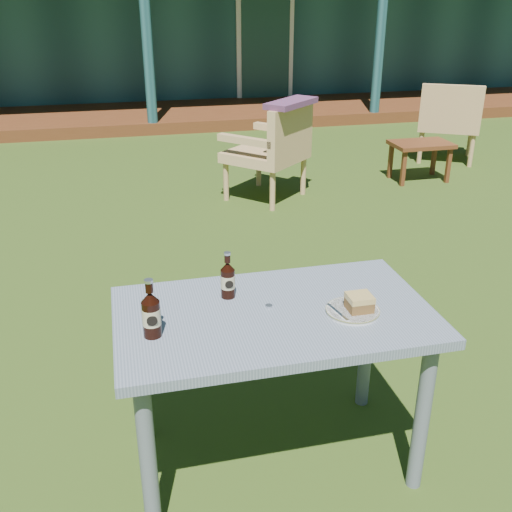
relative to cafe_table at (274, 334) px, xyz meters
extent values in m
plane|color=#334916|center=(0.00, 1.60, -0.62)|extent=(80.00, 80.00, 0.00)
cube|color=#1C4549|center=(0.00, 11.10, 0.68)|extent=(15.00, 6.00, 2.60)
cube|color=#572C15|center=(0.00, 7.20, -0.54)|extent=(15.00, 1.80, 0.16)
cylinder|color=#1C4549|center=(0.00, 6.40, 0.61)|extent=(0.14, 0.14, 2.45)
cylinder|color=#1C4549|center=(3.25, 6.40, 0.61)|extent=(0.14, 0.14, 2.45)
cube|color=white|center=(2.00, 8.08, 0.38)|extent=(0.95, 0.06, 2.00)
cube|color=#193D38|center=(2.00, 8.05, 0.38)|extent=(0.80, 0.04, 1.85)
cube|color=slate|center=(0.00, 0.00, 0.08)|extent=(1.20, 0.70, 0.04)
cylinder|color=slate|center=(-0.52, -0.27, -0.28)|extent=(0.06, 0.06, 0.68)
cylinder|color=slate|center=(0.52, -0.27, -0.28)|extent=(0.06, 0.06, 0.68)
cylinder|color=slate|center=(-0.52, 0.27, -0.28)|extent=(0.06, 0.06, 0.68)
cylinder|color=slate|center=(0.52, 0.27, -0.28)|extent=(0.06, 0.06, 0.68)
cylinder|color=silver|center=(0.29, -0.08, 0.11)|extent=(0.20, 0.20, 0.01)
cylinder|color=olive|center=(0.29, -0.08, 0.11)|extent=(0.20, 0.20, 0.00)
cube|color=brown|center=(0.31, -0.08, 0.14)|extent=(0.09, 0.08, 0.04)
cube|color=tan|center=(0.31, -0.08, 0.17)|extent=(0.09, 0.09, 0.02)
cube|color=silver|center=(0.22, -0.09, 0.12)|extent=(0.04, 0.14, 0.00)
cylinder|color=black|center=(-0.15, 0.16, 0.16)|extent=(0.06, 0.06, 0.12)
cone|color=black|center=(-0.15, 0.16, 0.24)|extent=(0.06, 0.06, 0.03)
cylinder|color=black|center=(-0.15, 0.16, 0.27)|extent=(0.02, 0.02, 0.03)
cylinder|color=silver|center=(-0.15, 0.16, 0.29)|extent=(0.03, 0.03, 0.01)
cylinder|color=tan|center=(-0.15, 0.16, 0.17)|extent=(0.06, 0.06, 0.05)
cylinder|color=black|center=(-0.15, 0.13, 0.17)|extent=(0.03, 0.00, 0.03)
cylinder|color=black|center=(-0.46, -0.07, 0.17)|extent=(0.06, 0.06, 0.14)
cone|color=black|center=(-0.46, -0.07, 0.26)|extent=(0.06, 0.06, 0.04)
cylinder|color=black|center=(-0.46, -0.07, 0.29)|extent=(0.03, 0.03, 0.04)
cylinder|color=silver|center=(-0.46, -0.07, 0.32)|extent=(0.03, 0.03, 0.01)
cylinder|color=tan|center=(-0.46, -0.07, 0.18)|extent=(0.07, 0.07, 0.06)
cylinder|color=black|center=(-0.46, -0.10, 0.18)|extent=(0.04, 0.00, 0.04)
cylinder|color=silver|center=(-0.01, 0.04, 0.11)|extent=(0.03, 0.03, 0.01)
cube|color=tan|center=(0.83, 3.41, -0.21)|extent=(0.90, 0.90, 0.09)
cube|color=tan|center=(1.01, 3.21, 0.06)|extent=(0.54, 0.51, 0.43)
cube|color=tan|center=(1.03, 3.62, -0.02)|extent=(0.45, 0.47, 0.06)
cube|color=tan|center=(0.60, 3.22, -0.02)|extent=(0.45, 0.47, 0.06)
cylinder|color=tan|center=(0.86, 3.79, -0.44)|extent=(0.05, 0.05, 0.37)
cylinder|color=tan|center=(0.45, 3.41, -0.44)|extent=(0.05, 0.05, 0.37)
cylinder|color=tan|center=(1.21, 3.41, -0.44)|extent=(0.05, 0.05, 0.37)
cylinder|color=tan|center=(0.80, 3.03, -0.44)|extent=(0.05, 0.05, 0.37)
cube|color=tan|center=(3.21, 4.27, -0.21)|extent=(0.87, 0.86, 0.09)
cube|color=tan|center=(3.08, 4.04, 0.05)|extent=(0.61, 0.40, 0.43)
cube|color=tan|center=(3.48, 4.14, -0.02)|extent=(0.35, 0.53, 0.06)
cube|color=tan|center=(2.97, 4.43, -0.02)|extent=(0.35, 0.53, 0.06)
cylinder|color=tan|center=(3.58, 4.36, -0.44)|extent=(0.05, 0.05, 0.36)
cylinder|color=tan|center=(3.10, 4.63, -0.44)|extent=(0.05, 0.05, 0.36)
cylinder|color=tan|center=(3.33, 3.91, -0.44)|extent=(0.05, 0.05, 0.36)
cylinder|color=tan|center=(2.85, 4.19, -0.44)|extent=(0.05, 0.05, 0.36)
cube|color=#5A3153|center=(1.01, 3.21, 0.30)|extent=(0.58, 0.56, 0.05)
cube|color=#572C15|center=(2.52, 3.58, -0.24)|extent=(0.60, 0.40, 0.04)
cube|color=#572C15|center=(2.27, 3.43, -0.44)|extent=(0.04, 0.04, 0.36)
cube|color=#572C15|center=(2.77, 3.43, -0.44)|extent=(0.04, 0.04, 0.36)
cube|color=#572C15|center=(2.27, 3.73, -0.44)|extent=(0.04, 0.04, 0.36)
cube|color=#572C15|center=(2.77, 3.73, -0.44)|extent=(0.04, 0.04, 0.36)
camera|label=1|loc=(-0.53, -1.91, 1.22)|focal=42.00mm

